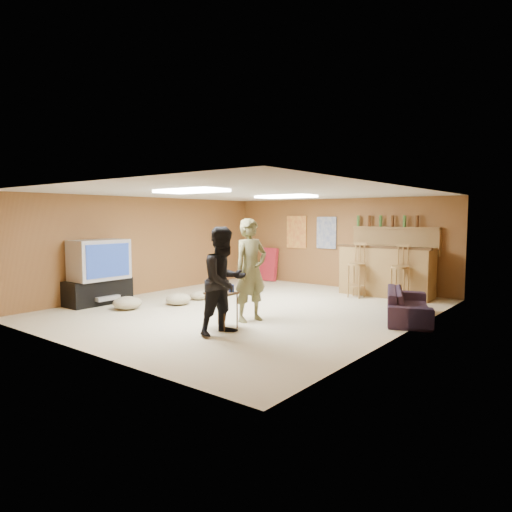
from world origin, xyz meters
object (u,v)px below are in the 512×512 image
Objects in this scene: bar_counter at (386,271)px; sofa at (408,304)px; tv_body at (99,260)px; person_black at (224,281)px; person_olive at (251,270)px; tray_table at (221,310)px.

bar_counter reaches higher than sofa.
tv_body is 6.09m from bar_counter.
person_black is (-0.61, -4.64, 0.26)m from bar_counter.
sofa is (1.81, 2.69, -0.55)m from person_black.
person_olive is 2.77m from sofa.
person_black is 2.80× the size of tray_table.
person_black is 3.29m from sofa.
person_olive reaches higher than sofa.
bar_counter is at bearing 47.00° from tv_body.
sofa is (5.35, 2.50, -0.64)m from tv_body.
tv_body is at bearing 95.07° from person_black.
tray_table is at bearing 0.73° from tv_body.
bar_counter is 4.51m from tray_table.
tv_body is at bearing 116.70° from person_olive.
person_olive is at bearing 108.67° from sofa.
person_black is 0.92× the size of sofa.
tv_body is 3.38m from person_olive.
tv_body is 1.91× the size of tray_table.
sofa is (2.05, 1.77, -0.61)m from person_olive.
tray_table reaches higher than sofa.
person_olive is 0.98× the size of sofa.
tray_table is (3.26, 0.04, -0.61)m from tv_body.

